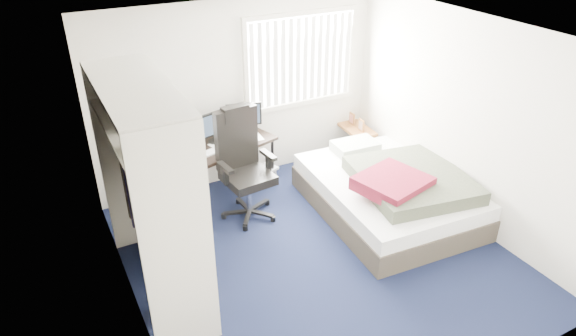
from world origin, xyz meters
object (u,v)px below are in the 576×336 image
(desk, at_px, (217,143))
(nightstand, at_px, (355,130))
(office_chair, at_px, (244,175))
(bed, at_px, (390,192))

(desk, relative_size, nightstand, 2.21)
(office_chair, xyz_separation_m, nightstand, (2.11, 0.66, -0.11))
(desk, height_order, office_chair, office_chair)
(desk, height_order, bed, desk)
(nightstand, distance_m, bed, 1.59)
(bed, bearing_deg, office_chair, 152.43)
(bed, bearing_deg, desk, 141.15)
(nightstand, bearing_deg, desk, -177.62)
(desk, distance_m, bed, 2.31)
(desk, bearing_deg, bed, -38.85)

